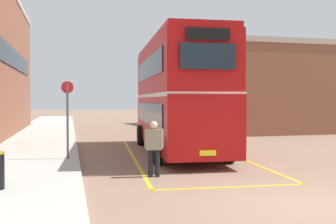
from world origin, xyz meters
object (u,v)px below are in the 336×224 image
single_deck_bus (172,107)px  bus_stop_sign (67,112)px  double_decker_bus (177,94)px  pedestrian_boarding (154,145)px

single_deck_bus → bus_stop_sign: size_ratio=3.13×
double_decker_bus → pedestrian_boarding: (-2.09, -4.94, -1.57)m
pedestrian_boarding → bus_stop_sign: bearing=126.4°
pedestrian_boarding → bus_stop_sign: bus_stop_sign is taller
bus_stop_sign → double_decker_bus: bearing=19.1°
single_deck_bus → bus_stop_sign: single_deck_bus is taller
pedestrian_boarding → bus_stop_sign: size_ratio=0.59×
double_decker_bus → pedestrian_boarding: double_decker_bus is taller
double_decker_bus → single_deck_bus: (4.25, 17.17, -0.87)m
bus_stop_sign → single_deck_bus: bearing=64.8°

